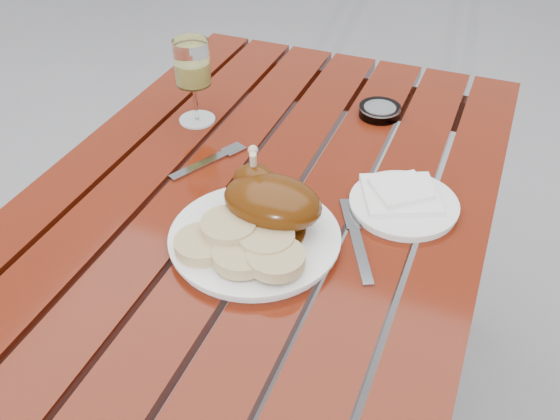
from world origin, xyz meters
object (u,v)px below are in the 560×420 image
object	(u,v)px
wine_glass	(194,82)
ashtray	(380,111)
table	(266,325)
dinner_plate	(255,239)
side_plate	(404,205)

from	to	relation	value
wine_glass	ashtray	xyz separation A→B (m)	(0.35, 0.16, -0.08)
table	wine_glass	xyz separation A→B (m)	(-0.22, 0.17, 0.46)
table	wine_glass	distance (m)	0.54
ashtray	dinner_plate	bearing A→B (deg)	-99.85
dinner_plate	ashtray	xyz separation A→B (m)	(0.08, 0.48, 0.00)
table	wine_glass	bearing A→B (deg)	143.02
dinner_plate	side_plate	xyz separation A→B (m)	(0.20, 0.18, -0.00)
wine_glass	dinner_plate	bearing A→B (deg)	-49.43
dinner_plate	table	bearing A→B (deg)	107.86
dinner_plate	side_plate	size ratio (longest dim) A/B	1.47
table	dinner_plate	distance (m)	0.41
dinner_plate	wine_glass	bearing A→B (deg)	130.57
wine_glass	ashtray	world-z (taller)	wine_glass
table	side_plate	xyz separation A→B (m)	(0.25, 0.03, 0.38)
dinner_plate	wine_glass	size ratio (longest dim) A/B	1.56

